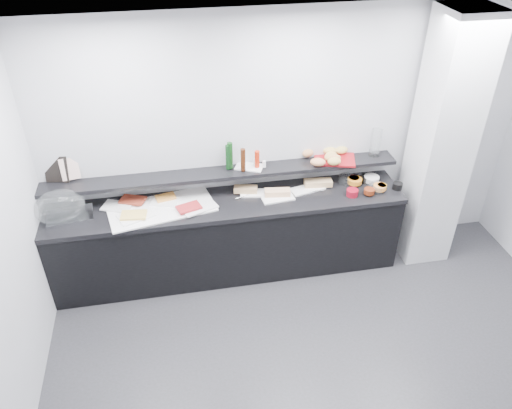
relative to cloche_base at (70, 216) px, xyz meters
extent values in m
plane|color=#2D2D30|center=(2.22, -1.70, -0.92)|extent=(5.00, 5.00, 0.00)
cube|color=#B4B6BC|center=(2.22, 0.30, 0.43)|extent=(5.00, 0.02, 2.70)
plane|color=white|center=(2.22, -1.70, 1.78)|extent=(5.00, 5.00, 0.00)
cube|color=silver|center=(3.72, -0.05, 0.43)|extent=(0.50, 0.50, 2.70)
cube|color=black|center=(1.52, 0.00, -0.50)|extent=(3.60, 0.60, 0.85)
cube|color=black|center=(1.52, 0.00, -0.05)|extent=(3.62, 0.62, 0.05)
cube|color=black|center=(1.52, 0.18, 0.21)|extent=(3.60, 0.25, 0.04)
cube|color=silver|center=(0.00, 0.00, 0.00)|extent=(0.46, 0.33, 0.04)
ellipsoid|color=white|center=(-0.08, 0.02, 0.11)|extent=(0.55, 0.44, 0.34)
cube|color=white|center=(0.87, -0.01, -0.01)|extent=(1.10, 0.67, 0.01)
cube|color=white|center=(0.44, 0.09, 0.00)|extent=(0.33, 0.28, 0.01)
cube|color=maroon|center=(0.59, 0.14, 0.02)|extent=(0.29, 0.24, 0.02)
cube|color=white|center=(0.90, 0.09, 0.00)|extent=(0.30, 0.25, 0.01)
cube|color=orange|center=(0.91, 0.13, 0.02)|extent=(0.21, 0.16, 0.02)
cube|color=white|center=(0.62, -0.11, 0.00)|extent=(0.38, 0.33, 0.01)
cube|color=#E7C05A|center=(0.60, -0.12, 0.02)|extent=(0.26, 0.18, 0.02)
cube|color=white|center=(1.22, -0.07, 0.00)|extent=(0.40, 0.34, 0.01)
cube|color=maroon|center=(1.13, -0.09, 0.02)|extent=(0.26, 0.21, 0.02)
cube|color=white|center=(1.84, 0.09, -0.01)|extent=(0.37, 0.20, 0.01)
cube|color=tan|center=(1.73, 0.13, 0.02)|extent=(0.25, 0.14, 0.06)
cylinder|color=silver|center=(1.68, 0.03, 0.00)|extent=(0.16, 0.06, 0.01)
cube|color=white|center=(2.03, -0.05, -0.01)|extent=(0.34, 0.17, 0.01)
cube|color=tan|center=(2.04, 0.01, 0.02)|extent=(0.27, 0.13, 0.06)
cylinder|color=silver|center=(2.08, -0.03, 0.00)|extent=(0.16, 0.04, 0.01)
cube|color=white|center=(2.37, 0.07, -0.01)|extent=(0.39, 0.24, 0.01)
cube|color=tan|center=(2.50, 0.11, 0.02)|extent=(0.30, 0.14, 0.06)
cylinder|color=silver|center=(2.46, 0.00, 0.00)|extent=(0.16, 0.02, 0.01)
cylinder|color=silver|center=(2.82, 0.14, 0.02)|extent=(0.21, 0.21, 0.07)
cylinder|color=orange|center=(2.89, 0.07, 0.03)|extent=(0.20, 0.20, 0.05)
cylinder|color=black|center=(3.04, 0.10, 0.02)|extent=(0.16, 0.16, 0.07)
cylinder|color=#53140B|center=(2.89, 0.10, 0.03)|extent=(0.12, 0.12, 0.05)
cylinder|color=white|center=(3.07, 0.09, 0.02)|extent=(0.20, 0.20, 0.07)
cylinder|color=silver|center=(3.08, 0.08, 0.03)|extent=(0.17, 0.17, 0.05)
cylinder|color=maroon|center=(2.79, -0.12, 0.02)|extent=(0.15, 0.15, 0.07)
cylinder|color=#60220D|center=(2.97, -0.15, 0.03)|extent=(0.12, 0.12, 0.05)
cylinder|color=white|center=(3.06, -0.09, 0.02)|extent=(0.18, 0.18, 0.07)
cylinder|color=orange|center=(3.10, -0.09, 0.03)|extent=(0.16, 0.16, 0.05)
cylinder|color=black|center=(3.30, -0.09, 0.02)|extent=(0.11, 0.11, 0.07)
cylinder|color=orange|center=(3.12, -0.09, 0.03)|extent=(0.11, 0.11, 0.05)
cube|color=black|center=(-0.09, 0.30, 0.36)|extent=(0.24, 0.12, 0.26)
cube|color=beige|center=(0.04, 0.28, 0.36)|extent=(0.18, 0.08, 0.22)
cube|color=white|center=(1.78, 0.21, 0.24)|extent=(0.32, 0.26, 0.01)
cylinder|color=black|center=(1.57, 0.21, 0.37)|extent=(0.05, 0.05, 0.26)
cylinder|color=#39190A|center=(1.71, 0.14, 0.36)|extent=(0.06, 0.06, 0.24)
cylinder|color=#0E3511|center=(1.59, 0.22, 0.38)|extent=(0.06, 0.06, 0.28)
cylinder|color=red|center=(1.86, 0.18, 0.33)|extent=(0.06, 0.06, 0.18)
cylinder|color=white|center=(1.93, 0.17, 0.28)|extent=(0.04, 0.04, 0.07)
cylinder|color=white|center=(1.84, 0.23, 0.28)|extent=(0.04, 0.04, 0.07)
cube|color=maroon|center=(2.69, 0.20, 0.24)|extent=(0.48, 0.40, 0.02)
ellipsoid|color=#B67645|center=(2.42, 0.28, 0.29)|extent=(0.14, 0.11, 0.08)
ellipsoid|color=gold|center=(2.66, 0.29, 0.29)|extent=(0.17, 0.13, 0.08)
ellipsoid|color=gold|center=(2.79, 0.28, 0.29)|extent=(0.15, 0.10, 0.08)
ellipsoid|color=#D1834F|center=(2.47, 0.08, 0.29)|extent=(0.18, 0.14, 0.08)
ellipsoid|color=tan|center=(2.64, 0.07, 0.29)|extent=(0.15, 0.10, 0.08)
ellipsoid|color=#C2844A|center=(2.66, 0.12, 0.29)|extent=(0.15, 0.12, 0.08)
ellipsoid|color=#BC8D47|center=(2.63, 0.16, 0.29)|extent=(0.18, 0.14, 0.08)
ellipsoid|color=tan|center=(2.64, 0.19, 0.29)|extent=(0.15, 0.11, 0.08)
cylinder|color=silver|center=(3.13, 0.22, 0.38)|extent=(0.14, 0.14, 0.30)
camera|label=1|loc=(1.04, -4.14, 2.79)|focal=35.00mm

